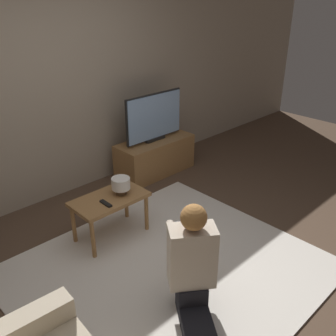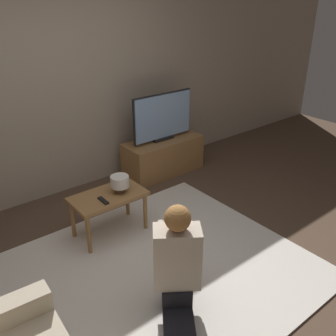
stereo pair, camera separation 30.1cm
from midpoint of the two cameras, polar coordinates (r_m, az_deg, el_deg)
The scene contains 9 objects.
ground_plane at distance 3.41m, azimuth 1.49°, elevation -15.46°, with size 10.00×10.00×0.00m, color brown.
wall_back at distance 4.33m, azimuth -15.35°, elevation 12.15°, with size 10.00×0.06×2.60m.
rug at distance 3.41m, azimuth 1.49°, elevation -15.36°, with size 2.49×2.23×0.02m.
tv_stand at distance 4.97m, azimuth 1.00°, elevation 1.78°, with size 1.06×0.44×0.47m.
tv at distance 4.78m, azimuth 1.02°, elevation 7.78°, with size 0.89×0.08×0.61m.
coffee_table at distance 3.67m, azimuth -6.77°, elevation -4.98°, with size 0.72×0.41×0.45m.
person_kneeling at distance 2.78m, azimuth 4.60°, elevation -14.27°, with size 0.66×0.78×0.92m.
table_lamp at distance 3.63m, azimuth -5.01°, elevation -2.27°, with size 0.18×0.18×0.17m.
remote at distance 3.53m, azimuth -7.44°, elevation -5.00°, with size 0.04×0.15×0.02m.
Camera 2 is at (-1.56, -2.05, 2.24)m, focal length 40.00 mm.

